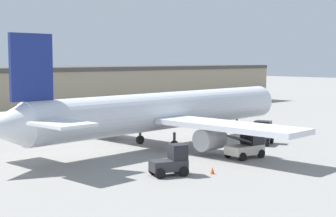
{
  "coord_description": "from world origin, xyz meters",
  "views": [
    {
      "loc": [
        -37.81,
        -38.62,
        9.03
      ],
      "look_at": [
        0.0,
        0.0,
        3.87
      ],
      "focal_mm": 55.0,
      "sensor_mm": 36.0,
      "label": 1
    }
  ],
  "objects_px": {
    "airplane": "(162,112)",
    "belt_loader_truck": "(247,146)",
    "safety_cone_near": "(212,170)",
    "pushback_tug": "(172,162)",
    "baggage_tug": "(261,134)",
    "ground_crew_worker": "(261,130)"
  },
  "relations": [
    {
      "from": "baggage_tug",
      "to": "belt_loader_truck",
      "type": "height_order",
      "value": "baggage_tug"
    },
    {
      "from": "baggage_tug",
      "to": "pushback_tug",
      "type": "bearing_deg",
      "value": 171.04
    },
    {
      "from": "belt_loader_truck",
      "to": "ground_crew_worker",
      "type": "bearing_deg",
      "value": 36.16
    },
    {
      "from": "airplane",
      "to": "belt_loader_truck",
      "type": "relative_size",
      "value": 11.23
    },
    {
      "from": "airplane",
      "to": "belt_loader_truck",
      "type": "distance_m",
      "value": 10.56
    },
    {
      "from": "ground_crew_worker",
      "to": "safety_cone_near",
      "type": "relative_size",
      "value": 3.1
    },
    {
      "from": "baggage_tug",
      "to": "pushback_tug",
      "type": "xyz_separation_m",
      "value": [
        -17.5,
        -3.93,
        -0.02
      ]
    },
    {
      "from": "safety_cone_near",
      "to": "pushback_tug",
      "type": "bearing_deg",
      "value": 144.26
    },
    {
      "from": "airplane",
      "to": "belt_loader_truck",
      "type": "height_order",
      "value": "airplane"
    },
    {
      "from": "belt_loader_truck",
      "to": "safety_cone_near",
      "type": "distance_m",
      "value": 7.84
    },
    {
      "from": "pushback_tug",
      "to": "safety_cone_near",
      "type": "bearing_deg",
      "value": -13.73
    },
    {
      "from": "airplane",
      "to": "baggage_tug",
      "type": "xyz_separation_m",
      "value": [
        8.5,
        -6.59,
        -2.49
      ]
    },
    {
      "from": "belt_loader_truck",
      "to": "pushback_tug",
      "type": "xyz_separation_m",
      "value": [
        -10.13,
        -0.32,
        -0.02
      ]
    },
    {
      "from": "belt_loader_truck",
      "to": "safety_cone_near",
      "type": "bearing_deg",
      "value": -156.33
    },
    {
      "from": "airplane",
      "to": "pushback_tug",
      "type": "xyz_separation_m",
      "value": [
        -9.01,
        -10.52,
        -2.51
      ]
    },
    {
      "from": "ground_crew_worker",
      "to": "belt_loader_truck",
      "type": "height_order",
      "value": "belt_loader_truck"
    },
    {
      "from": "ground_crew_worker",
      "to": "baggage_tug",
      "type": "distance_m",
      "value": 4.28
    },
    {
      "from": "ground_crew_worker",
      "to": "baggage_tug",
      "type": "xyz_separation_m",
      "value": [
        -3.49,
        -2.47,
        0.21
      ]
    },
    {
      "from": "belt_loader_truck",
      "to": "pushback_tug",
      "type": "distance_m",
      "value": 10.13
    },
    {
      "from": "pushback_tug",
      "to": "airplane",
      "type": "bearing_deg",
      "value": 71.46
    },
    {
      "from": "ground_crew_worker",
      "to": "pushback_tug",
      "type": "bearing_deg",
      "value": 109.45
    },
    {
      "from": "ground_crew_worker",
      "to": "baggage_tug",
      "type": "relative_size",
      "value": 0.48
    }
  ]
}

